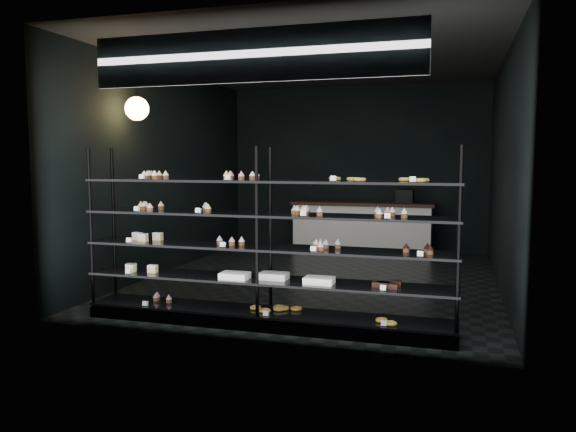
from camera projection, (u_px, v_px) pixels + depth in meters
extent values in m
cube|color=black|center=(320.00, 279.00, 8.34)|extent=(5.00, 6.00, 0.01)
cube|color=black|center=(322.00, 60.00, 8.02)|extent=(5.00, 6.00, 0.01)
cube|color=black|center=(356.00, 169.00, 11.04)|extent=(5.00, 0.01, 3.20)
cube|color=black|center=(248.00, 178.00, 5.32)|extent=(5.00, 0.01, 3.20)
cube|color=black|center=(167.00, 171.00, 8.89)|extent=(0.01, 6.00, 3.20)
cube|color=black|center=(504.00, 173.00, 7.47)|extent=(0.01, 6.00, 3.20)
cube|color=black|center=(264.00, 320.00, 6.01)|extent=(4.00, 0.50, 0.12)
cylinder|color=black|center=(91.00, 231.00, 6.27)|extent=(0.04, 0.04, 1.85)
cylinder|color=black|center=(114.00, 226.00, 6.69)|extent=(0.04, 0.04, 1.85)
cylinder|color=black|center=(257.00, 238.00, 5.71)|extent=(0.04, 0.04, 1.85)
cylinder|color=black|center=(270.00, 232.00, 6.13)|extent=(0.04, 0.04, 1.85)
cylinder|color=black|center=(459.00, 246.00, 5.15)|extent=(0.04, 0.04, 1.85)
cylinder|color=black|center=(459.00, 240.00, 5.57)|extent=(0.04, 0.04, 1.85)
cube|color=black|center=(264.00, 312.00, 6.00)|extent=(4.00, 0.50, 0.03)
cube|color=black|center=(264.00, 280.00, 5.96)|extent=(4.00, 0.50, 0.02)
cube|color=black|center=(264.00, 247.00, 5.93)|extent=(4.00, 0.50, 0.02)
cube|color=black|center=(264.00, 215.00, 5.89)|extent=(4.00, 0.50, 0.02)
cube|color=black|center=(264.00, 181.00, 5.86)|extent=(4.00, 0.50, 0.02)
cube|color=white|center=(145.00, 177.00, 6.05)|extent=(0.06, 0.04, 0.06)
cube|color=white|center=(230.00, 178.00, 5.77)|extent=(0.06, 0.04, 0.06)
cube|color=white|center=(337.00, 179.00, 5.45)|extent=(0.05, 0.04, 0.06)
cube|color=white|center=(415.00, 180.00, 5.24)|extent=(0.06, 0.04, 0.06)
cube|color=white|center=(135.00, 209.00, 6.12)|extent=(0.06, 0.04, 0.06)
cube|color=white|center=(197.00, 211.00, 5.91)|extent=(0.05, 0.04, 0.06)
cube|color=white|center=(301.00, 214.00, 5.59)|extent=(0.06, 0.04, 0.06)
cube|color=white|center=(392.00, 216.00, 5.33)|extent=(0.06, 0.04, 0.06)
cube|color=white|center=(132.00, 241.00, 6.17)|extent=(0.06, 0.04, 0.06)
cube|color=white|center=(225.00, 245.00, 5.86)|extent=(0.06, 0.04, 0.06)
cube|color=white|center=(317.00, 249.00, 5.58)|extent=(0.05, 0.04, 0.06)
cube|color=white|center=(417.00, 254.00, 5.30)|extent=(0.06, 0.04, 0.06)
cube|color=white|center=(131.00, 272.00, 6.22)|extent=(0.06, 0.04, 0.06)
cube|color=white|center=(387.00, 288.00, 5.41)|extent=(0.06, 0.04, 0.06)
cube|color=white|center=(148.00, 304.00, 6.19)|extent=(0.06, 0.04, 0.06)
cube|color=white|center=(266.00, 314.00, 5.80)|extent=(0.06, 0.04, 0.06)
cube|color=white|center=(389.00, 324.00, 5.44)|extent=(0.06, 0.04, 0.06)
cube|color=#0C1D3C|center=(250.00, 56.00, 5.28)|extent=(3.20, 0.04, 0.45)
cube|color=white|center=(250.00, 55.00, 5.26)|extent=(3.30, 0.02, 0.50)
cylinder|color=black|center=(136.00, 75.00, 7.40)|extent=(0.01, 0.01, 0.57)
sphere|color=#F7AC56|center=(137.00, 109.00, 7.45)|extent=(0.31, 0.31, 0.31)
cube|color=silver|center=(362.00, 229.00, 10.62)|extent=(2.55, 0.60, 0.92)
cube|color=black|center=(362.00, 204.00, 10.57)|extent=(2.66, 0.65, 0.06)
cube|color=black|center=(405.00, 196.00, 10.33)|extent=(0.30, 0.30, 0.25)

